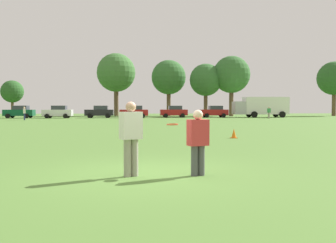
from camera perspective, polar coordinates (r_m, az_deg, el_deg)
ground_plane at (r=8.69m, az=-3.12°, el=-8.08°), size 170.02×170.02×0.00m
player_thrower at (r=8.29m, az=-5.77°, el=-1.99°), size 0.54×0.45×1.68m
player_defender at (r=8.37m, az=4.65°, el=-2.71°), size 0.51×0.39×1.50m
frisbee at (r=8.52m, az=0.68°, el=-0.47°), size 0.27×0.27×0.06m
traffic_cone at (r=18.89m, az=10.17°, el=-1.85°), size 0.32×0.32×0.48m
parked_car_near_left at (r=57.80m, az=-22.00°, el=1.41°), size 4.21×2.24×1.82m
parked_car_mid_left at (r=55.87m, az=-16.67°, el=1.45°), size 4.21×2.24×1.82m
parked_car_center at (r=56.12m, az=-10.53°, el=1.51°), size 4.21×2.24×1.82m
parked_car_mid_right at (r=55.26m, az=-5.24°, el=1.53°), size 4.21×2.24×1.82m
parked_car_near_right at (r=57.15m, az=0.94°, el=1.56°), size 4.21×2.24×1.82m
parked_car_far_right at (r=57.74m, az=7.19°, el=1.55°), size 4.21×2.24×1.82m
box_truck at (r=59.63m, az=14.28°, el=2.31°), size 8.52×3.06×3.18m
bystander_sideline_watcher at (r=53.84m, az=15.36°, el=1.44°), size 0.42×0.52×1.64m
bystander_far_jogger at (r=48.16m, az=-21.35°, el=1.29°), size 0.41×0.51×1.63m
tree_center_elm at (r=68.42m, az=-22.98°, el=4.28°), size 3.80×3.80×6.18m
tree_east_birch at (r=69.05m, az=-8.05°, el=7.47°), size 7.10×7.10×11.53m
tree_east_oak at (r=68.33m, az=0.10°, el=6.83°), size 6.34×6.34×10.30m
tree_far_east_pine at (r=66.57m, az=5.86°, el=6.40°), size 5.78×5.78×9.39m
tree_far_west_pine at (r=66.99m, az=9.80°, el=7.14°), size 6.60×6.60×10.72m
tree_horizon_center at (r=73.93m, az=24.35°, el=6.09°), size 6.11×6.11×9.93m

